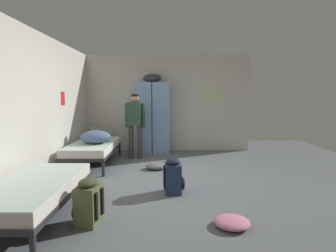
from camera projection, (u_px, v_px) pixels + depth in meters
name	position (u px, v px, depth m)	size (l,w,h in m)	color
ground_plane	(168.00, 180.00, 5.06)	(8.95, 8.95, 0.00)	slate
room_backdrop	(112.00, 105.00, 6.17)	(4.49, 5.65, 2.59)	beige
locker_bank	(152.00, 116.00, 7.46)	(0.90, 0.55, 2.07)	#7A9ECC
shelf_unit	(96.00, 140.00, 7.41)	(0.38, 0.30, 0.57)	brown
bed_left_rear	(93.00, 148.00, 6.18)	(0.90, 1.90, 0.49)	#28282D
bed_left_front	(33.00, 190.00, 3.40)	(0.90, 1.90, 0.49)	#28282D
bedding_heap	(96.00, 137.00, 6.08)	(0.64, 0.63, 0.28)	slate
person_traveler	(135.00, 120.00, 6.72)	(0.48, 0.26, 1.56)	#3D3833
water_bottle	(93.00, 128.00, 7.40)	(0.07, 0.07, 0.20)	silver
lotion_bottle	(98.00, 130.00, 7.34)	(0.05, 0.05, 0.13)	beige
backpack_navy	(174.00, 176.00, 4.39)	(0.35, 0.33, 0.55)	navy
backpack_olive	(88.00, 202.00, 3.33)	(0.37, 0.35, 0.55)	#566038
clothes_pile_pink	(232.00, 222.00, 3.27)	(0.41, 0.42, 0.11)	pink
clothes_pile_grey	(156.00, 166.00, 5.82)	(0.42, 0.36, 0.13)	slate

